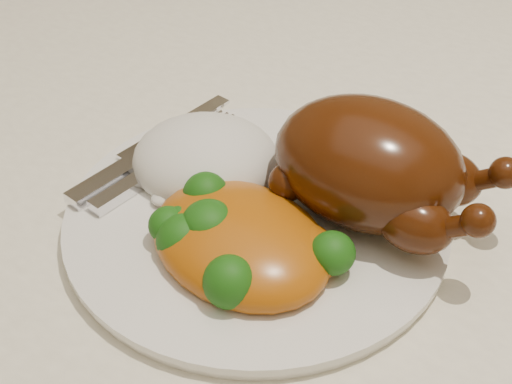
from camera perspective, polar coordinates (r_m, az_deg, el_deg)
The scene contains 7 objects.
dining_table at distance 0.64m, azimuth 0.32°, elevation -6.08°, with size 1.60×0.90×0.76m.
tablecloth at distance 0.59m, azimuth 0.34°, elevation -1.08°, with size 1.73×1.03×0.18m.
dinner_plate at distance 0.52m, azimuth 0.00°, elevation -2.19°, with size 0.27×0.27×0.01m, color white.
roast_chicken at distance 0.50m, azimuth 9.34°, elevation 2.13°, with size 0.17×0.11×0.09m.
rice_mound at distance 0.55m, azimuth -4.02°, elevation 2.53°, with size 0.15×0.14×0.06m.
mac_and_cheese at distance 0.48m, azimuth -1.27°, elevation -4.00°, with size 0.16×0.14×0.05m.
cutlery at distance 0.56m, azimuth -9.05°, elevation 2.25°, with size 0.05×0.18×0.01m.
Camera 1 is at (0.23, -0.38, 1.12)m, focal length 50.00 mm.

